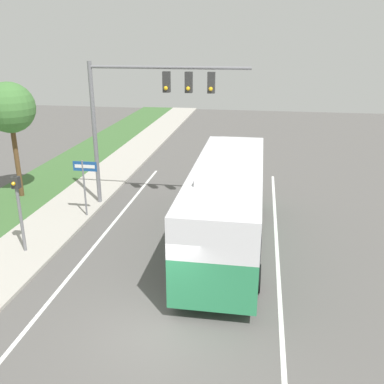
% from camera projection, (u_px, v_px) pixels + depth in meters
% --- Properties ---
extents(ground_plane, '(80.00, 80.00, 0.00)m').
position_uv_depth(ground_plane, '(155.00, 326.00, 12.33)').
color(ground_plane, '#565451').
extents(lane_divider_near, '(0.14, 30.00, 0.01)m').
position_uv_depth(lane_divider_near, '(39.00, 314.00, 12.87)').
color(lane_divider_near, silver).
rests_on(lane_divider_near, ground_plane).
extents(lane_divider_far, '(0.14, 30.00, 0.01)m').
position_uv_depth(lane_divider_far, '(282.00, 339.00, 11.79)').
color(lane_divider_far, silver).
rests_on(lane_divider_far, ground_plane).
extents(bus, '(2.78, 10.37, 3.52)m').
position_uv_depth(bus, '(227.00, 200.00, 16.57)').
color(bus, '#2D8956').
rests_on(bus, ground_plane).
extents(signal_gantry, '(7.35, 0.41, 6.88)m').
position_uv_depth(signal_gantry, '(145.00, 103.00, 19.37)').
color(signal_gantry, slate).
rests_on(signal_gantry, ground_plane).
extents(pedestrian_signal, '(0.28, 0.34, 3.10)m').
position_uv_depth(pedestrian_signal, '(18.00, 202.00, 15.82)').
color(pedestrian_signal, slate).
rests_on(pedestrian_signal, ground_plane).
extents(street_sign, '(1.10, 0.08, 2.75)m').
position_uv_depth(street_sign, '(85.00, 179.00, 19.18)').
color(street_sign, slate).
rests_on(street_sign, ground_plane).
extents(roadside_tree, '(2.47, 2.47, 5.80)m').
position_uv_depth(roadside_tree, '(10.00, 108.00, 20.78)').
color(roadside_tree, brown).
rests_on(roadside_tree, grass_verge).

